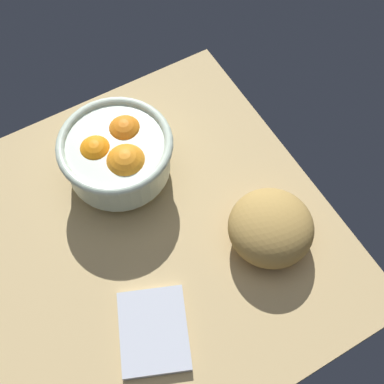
# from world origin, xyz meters

# --- Properties ---
(ground_plane) EXTENTS (0.67, 0.67, 0.03)m
(ground_plane) POSITION_xyz_m (0.00, 0.00, -0.01)
(ground_plane) COLOR tan
(fruit_bowl) EXTENTS (0.20, 0.20, 0.12)m
(fruit_bowl) POSITION_xyz_m (0.14, -0.03, 0.07)
(fruit_bowl) COLOR silver
(fruit_bowl) RESTS_ON ground
(bread_loaf) EXTENTS (0.20, 0.20, 0.09)m
(bread_loaf) POSITION_xyz_m (-0.11, -0.20, 0.05)
(bread_loaf) COLOR #AF8A46
(bread_loaf) RESTS_ON ground
(napkin_folded) EXTENTS (0.17, 0.15, 0.01)m
(napkin_folded) POSITION_xyz_m (-0.15, 0.05, 0.01)
(napkin_folded) COLOR silver
(napkin_folded) RESTS_ON ground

